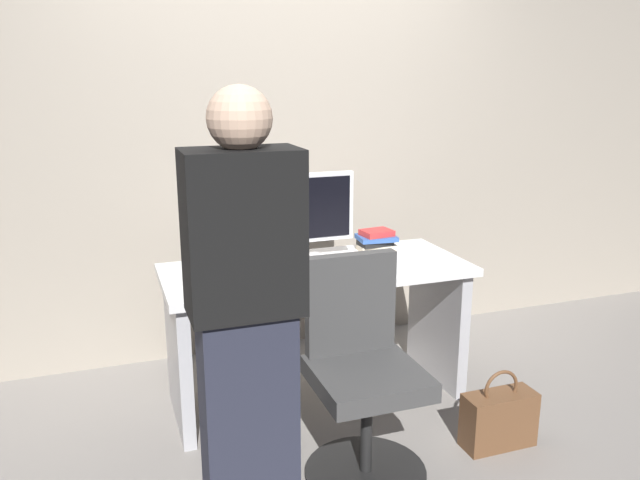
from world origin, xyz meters
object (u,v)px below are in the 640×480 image
Objects in this scene: mouse at (381,263)px; cup_by_monitor at (214,258)px; desk at (317,307)px; office_chair at (362,379)px; monitor at (304,212)px; cup_near_keyboard at (229,277)px; handbag at (499,418)px; keyboard at (328,272)px; book_stack at (376,240)px; person_at_desk at (246,315)px.

cup_by_monitor is (-0.80, 0.27, 0.03)m from mouse.
office_chair is at bearing -92.62° from desk.
office_chair is at bearing -90.50° from monitor.
cup_near_keyboard is at bearing 131.52° from office_chair.
cup_by_monitor is (-0.46, 0.82, 0.35)m from office_chair.
monitor reaches higher than mouse.
monitor reaches higher than handbag.
cup_by_monitor is at bearing 161.14° from mouse.
office_chair reaches higher than keyboard.
mouse is 0.92m from handbag.
office_chair is 0.76m from cup_near_keyboard.
office_chair reaches higher than desk.
desk is 4.08× the size of handbag.
cup_by_monitor is (-0.47, 0.02, -0.21)m from monitor.
cup_by_monitor is at bearing 162.08° from desk.
cup_near_keyboard is 0.32m from cup_by_monitor.
cup_near_keyboard reaches higher than desk.
monitor reaches higher than keyboard.
book_stack reaches higher than mouse.
mouse is 1.04× the size of cup_by_monitor.
monitor is (-0.02, 0.13, 0.47)m from desk.
cup_by_monitor is at bearing 119.29° from office_chair.
keyboard is at bearing 85.56° from office_chair.
desk is at bearing 55.86° from person_at_desk.
mouse reaches higher than desk.
cup_near_keyboard is at bearing 153.68° from handbag.
cup_near_keyboard is 0.90× the size of cup_by_monitor.
office_chair is at bearing -94.17° from keyboard.
monitor is 0.51m from cup_by_monitor.
desk is at bearing -17.92° from cup_by_monitor.
office_chair is 1.01m from book_stack.
keyboard is 0.59m from cup_by_monitor.
monitor is at bearing 128.16° from handbag.
cup_near_keyboard is at bearing -159.51° from book_stack.
mouse is 0.31m from book_stack.
mouse is (0.33, -0.25, -0.24)m from monitor.
handbag is (1.12, -0.55, -0.64)m from cup_near_keyboard.
keyboard is at bearing -86.00° from desk.
office_chair reaches higher than mouse.
monitor is (0.01, 0.80, 0.56)m from office_chair.
mouse reaches higher than handbag.
desk is at bearing 87.38° from office_chair.
handbag is (1.13, -0.87, -0.64)m from cup_by_monitor.
person_at_desk reaches higher than handbag.
mouse is at bearing -36.98° from monitor.
book_stack is (0.44, 0.84, 0.36)m from office_chair.
handbag is at bearing -75.45° from book_stack.
book_stack is at bearing 1.11° from cup_by_monitor.
person_at_desk reaches higher than cup_by_monitor.
cup_by_monitor reaches higher than handbag.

